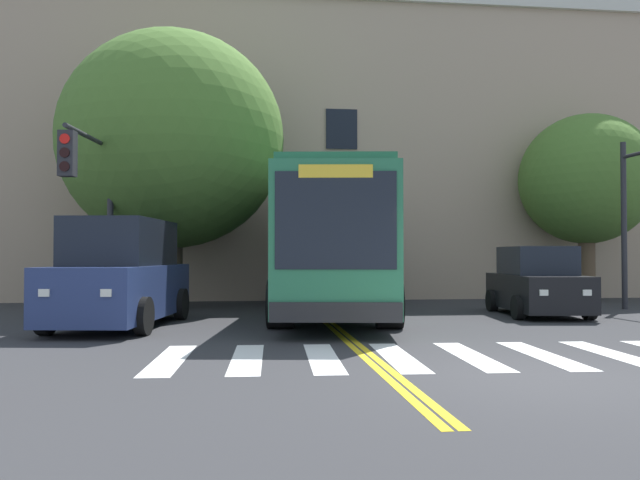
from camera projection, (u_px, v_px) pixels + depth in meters
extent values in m
plane|color=#303033|center=(540.00, 376.00, 8.12)|extent=(120.00, 120.00, 0.00)
cube|color=white|center=(170.00, 359.00, 9.37)|extent=(0.57, 2.84, 0.01)
cube|color=white|center=(247.00, 359.00, 9.45)|extent=(0.57, 2.84, 0.01)
cube|color=white|center=(323.00, 358.00, 9.54)|extent=(0.57, 2.84, 0.01)
cube|color=white|center=(397.00, 357.00, 9.63)|extent=(0.57, 2.84, 0.01)
cube|color=white|center=(470.00, 356.00, 9.71)|extent=(0.57, 2.84, 0.01)
cube|color=white|center=(542.00, 355.00, 9.80)|extent=(0.57, 2.84, 0.01)
cube|color=white|center=(613.00, 354.00, 9.89)|extent=(0.57, 2.84, 0.01)
cube|color=gold|center=(296.00, 297.00, 23.43)|extent=(0.12, 36.00, 0.01)
cube|color=gold|center=(300.00, 297.00, 23.45)|extent=(0.12, 36.00, 0.01)
cube|color=#28704C|center=(334.00, 245.00, 16.94)|extent=(3.91, 11.71, 2.95)
cube|color=black|center=(379.00, 234.00, 16.93)|extent=(1.40, 10.48, 1.06)
cube|color=black|center=(289.00, 234.00, 16.97)|extent=(1.40, 10.48, 1.06)
cube|color=black|center=(336.00, 220.00, 11.20)|extent=(2.18, 0.31, 1.77)
cube|color=yellow|center=(336.00, 171.00, 11.21)|extent=(1.33, 0.20, 0.24)
cube|color=#232326|center=(336.00, 312.00, 11.13)|extent=(2.38, 0.41, 0.36)
cube|color=#246444|center=(334.00, 188.00, 16.98)|extent=(3.71, 11.23, 0.16)
cylinder|color=black|center=(389.00, 304.00, 13.33)|extent=(0.69, 1.12, 1.05)
cylinder|color=black|center=(281.00, 304.00, 13.37)|extent=(0.69, 1.12, 1.05)
cylinder|color=black|center=(371.00, 288.00, 19.47)|extent=(0.69, 1.12, 1.05)
cylinder|color=black|center=(297.00, 288.00, 19.51)|extent=(0.69, 1.12, 1.05)
cylinder|color=black|center=(369.00, 287.00, 20.57)|extent=(0.69, 1.12, 1.05)
cylinder|color=black|center=(298.00, 287.00, 20.61)|extent=(0.69, 1.12, 1.05)
cube|color=navy|center=(121.00, 291.00, 13.70)|extent=(2.53, 5.01, 1.13)
cube|color=black|center=(122.00, 243.00, 13.77)|extent=(2.10, 3.18, 1.02)
cube|color=white|center=(106.00, 293.00, 11.27)|extent=(0.20, 0.07, 0.14)
cube|color=white|center=(44.00, 293.00, 11.30)|extent=(0.20, 0.07, 0.14)
cylinder|color=black|center=(144.00, 316.00, 12.18)|extent=(0.32, 0.78, 0.76)
cylinder|color=black|center=(46.00, 316.00, 12.23)|extent=(0.32, 0.78, 0.76)
cylinder|color=black|center=(181.00, 304.00, 15.15)|extent=(0.32, 0.78, 0.76)
cylinder|color=black|center=(102.00, 304.00, 15.20)|extent=(0.32, 0.78, 0.76)
cube|color=black|center=(537.00, 292.00, 16.28)|extent=(2.07, 3.87, 0.90)
cube|color=black|center=(536.00, 261.00, 16.34)|extent=(1.72, 2.19, 0.73)
cube|color=white|center=(587.00, 293.00, 14.42)|extent=(0.20, 0.06, 0.14)
cube|color=white|center=(544.00, 293.00, 14.41)|extent=(0.20, 0.06, 0.14)
cylinder|color=black|center=(589.00, 307.00, 15.13)|extent=(0.28, 0.62, 0.60)
cylinder|color=black|center=(518.00, 307.00, 15.13)|extent=(0.28, 0.62, 0.60)
cylinder|color=black|center=(553.00, 301.00, 17.43)|extent=(0.28, 0.62, 0.60)
cylinder|color=black|center=(492.00, 301.00, 17.42)|extent=(0.28, 0.62, 0.60)
cube|color=tan|center=(316.00, 276.00, 25.45)|extent=(2.20, 4.77, 1.02)
cube|color=black|center=(316.00, 253.00, 25.52)|extent=(1.90, 2.99, 0.85)
cube|color=white|center=(334.00, 275.00, 23.14)|extent=(0.20, 0.05, 0.14)
cube|color=white|center=(304.00, 275.00, 23.08)|extent=(0.20, 0.05, 0.14)
cylinder|color=black|center=(343.00, 286.00, 24.05)|extent=(0.27, 0.77, 0.76)
cylinder|color=black|center=(293.00, 286.00, 23.96)|extent=(0.27, 0.77, 0.76)
cylinder|color=black|center=(337.00, 283.00, 26.93)|extent=(0.27, 0.77, 0.76)
cylinder|color=black|center=(292.00, 283.00, 26.83)|extent=(0.27, 0.77, 0.76)
cylinder|color=#28282D|center=(624.00, 225.00, 18.21)|extent=(0.16, 0.16, 4.89)
cylinder|color=#28282D|center=(110.00, 225.00, 16.35)|extent=(0.16, 0.16, 4.71)
cylinder|color=#28282D|center=(90.00, 138.00, 14.92)|extent=(0.45, 2.94, 0.11)
cube|color=#28282D|center=(67.00, 154.00, 13.58)|extent=(0.37, 0.32, 1.00)
cylinder|color=red|center=(65.00, 139.00, 13.44)|extent=(0.22, 0.05, 0.22)
cylinder|color=black|center=(65.00, 153.00, 13.43)|extent=(0.22, 0.05, 0.22)
cylinder|color=black|center=(64.00, 166.00, 13.42)|extent=(0.22, 0.05, 0.22)
cylinder|color=brown|center=(587.00, 268.00, 21.13)|extent=(0.54, 0.54, 2.29)
ellipsoid|color=#4C752D|center=(586.00, 179.00, 21.20)|extent=(5.97, 5.89, 4.41)
cylinder|color=brown|center=(171.00, 270.00, 18.63)|extent=(0.70, 0.70, 2.26)
ellipsoid|color=#4C752D|center=(172.00, 141.00, 18.72)|extent=(9.45, 9.54, 6.47)
cube|color=tan|center=(330.00, 153.00, 24.89)|extent=(30.69, 6.21, 11.28)
cube|color=black|center=(342.00, 219.00, 21.71)|extent=(1.10, 0.06, 1.40)
cube|color=black|center=(342.00, 129.00, 21.79)|extent=(1.10, 0.06, 1.40)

